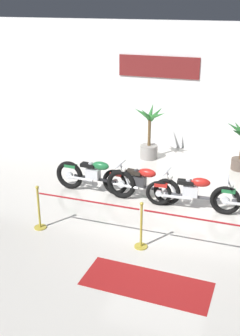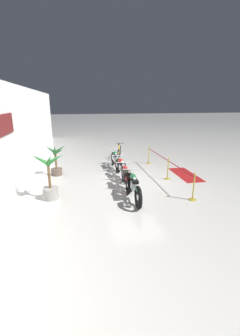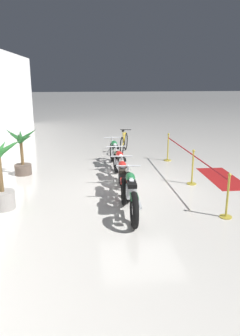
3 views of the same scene
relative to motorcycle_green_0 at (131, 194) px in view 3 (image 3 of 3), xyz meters
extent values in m
plane|color=silver|center=(2.01, -0.62, -0.48)|extent=(120.00, 120.00, 0.00)
torus|color=black|center=(0.75, -0.04, -0.08)|extent=(0.80, 0.18, 0.80)
torus|color=black|center=(-0.77, 0.04, -0.08)|extent=(0.80, 0.18, 0.80)
cylinder|color=silver|center=(0.75, -0.04, -0.08)|extent=(0.19, 0.09, 0.19)
cylinder|color=silver|center=(-0.77, 0.04, -0.08)|extent=(0.19, 0.09, 0.19)
cylinder|color=silver|center=(0.84, -0.04, 0.20)|extent=(0.31, 0.07, 0.59)
cube|color=silver|center=(-0.06, 0.01, 0.08)|extent=(0.37, 0.24, 0.26)
cylinder|color=silver|center=(-0.02, 0.00, 0.28)|extent=(0.18, 0.12, 0.24)
cylinder|color=silver|center=(-0.10, 0.01, 0.28)|extent=(0.18, 0.12, 0.24)
cylinder|color=silver|center=(-0.36, -0.12, -0.06)|extent=(0.70, 0.11, 0.07)
cube|color=black|center=(-0.01, 0.00, -0.06)|extent=(1.22, 0.13, 0.06)
ellipsoid|color=#1E6B38|center=(0.17, -0.01, 0.34)|extent=(0.47, 0.25, 0.22)
cube|color=black|center=(-0.19, 0.01, 0.30)|extent=(0.41, 0.22, 0.09)
cube|color=#1E6B38|center=(-0.72, 0.04, 0.20)|extent=(0.33, 0.18, 0.08)
cylinder|color=silver|center=(0.73, -0.04, 0.47)|extent=(0.07, 0.62, 0.04)
sphere|color=silver|center=(0.81, -0.04, 0.33)|extent=(0.14, 0.14, 0.14)
torus|color=black|center=(1.96, -0.01, -0.13)|extent=(0.72, 0.17, 0.71)
torus|color=black|center=(0.52, 0.10, -0.13)|extent=(0.72, 0.17, 0.71)
cylinder|color=silver|center=(1.96, -0.01, -0.13)|extent=(0.17, 0.09, 0.17)
cylinder|color=silver|center=(0.52, 0.10, -0.13)|extent=(0.17, 0.09, 0.17)
cylinder|color=silver|center=(2.05, -0.02, 0.16)|extent=(0.31, 0.08, 0.59)
cube|color=#2D2D30|center=(1.19, 0.05, 0.03)|extent=(0.38, 0.25, 0.26)
cylinder|color=#2D2D30|center=(1.23, 0.04, 0.23)|extent=(0.19, 0.12, 0.24)
cylinder|color=#2D2D30|center=(1.15, 0.05, 0.23)|extent=(0.19, 0.12, 0.24)
cylinder|color=silver|center=(0.88, -0.07, -0.11)|extent=(0.70, 0.13, 0.07)
cube|color=#47474C|center=(1.24, 0.04, -0.11)|extent=(1.15, 0.15, 0.06)
ellipsoid|color=#B21E19|center=(1.42, 0.03, 0.29)|extent=(0.48, 0.26, 0.22)
cube|color=black|center=(1.06, 0.06, 0.25)|extent=(0.41, 0.23, 0.09)
cube|color=#B21E19|center=(0.57, 0.10, 0.12)|extent=(0.33, 0.19, 0.08)
cylinder|color=silver|center=(1.94, -0.01, 0.42)|extent=(0.09, 0.62, 0.04)
sphere|color=silver|center=(2.02, -0.02, 0.28)|extent=(0.14, 0.14, 0.14)
torus|color=black|center=(3.43, 0.00, -0.15)|extent=(0.66, 0.14, 0.66)
torus|color=black|center=(1.77, -0.11, -0.15)|extent=(0.66, 0.14, 0.66)
cylinder|color=silver|center=(3.43, 0.00, -0.15)|extent=(0.16, 0.09, 0.16)
cylinder|color=silver|center=(1.77, -0.11, -0.15)|extent=(0.16, 0.09, 0.16)
cylinder|color=silver|center=(3.52, 0.00, 0.13)|extent=(0.31, 0.08, 0.59)
cube|color=silver|center=(2.55, -0.06, 0.01)|extent=(0.37, 0.24, 0.26)
cylinder|color=silver|center=(2.59, -0.06, 0.21)|extent=(0.19, 0.12, 0.24)
cylinder|color=silver|center=(2.51, -0.06, 0.21)|extent=(0.19, 0.12, 0.24)
cylinder|color=silver|center=(2.26, -0.22, -0.13)|extent=(0.70, 0.12, 0.07)
cube|color=#47474C|center=(2.60, -0.06, -0.13)|extent=(1.33, 0.15, 0.06)
ellipsoid|color=#B21E19|center=(2.78, -0.05, 0.27)|extent=(0.47, 0.25, 0.22)
cube|color=black|center=(2.42, -0.07, 0.23)|extent=(0.41, 0.23, 0.09)
cube|color=#B21E19|center=(1.82, -0.11, 0.09)|extent=(0.33, 0.18, 0.08)
cylinder|color=silver|center=(3.41, 0.00, 0.40)|extent=(0.08, 0.62, 0.04)
sphere|color=silver|center=(3.49, 0.00, 0.26)|extent=(0.14, 0.14, 0.14)
torus|color=black|center=(4.85, -0.01, -0.11)|extent=(0.74, 0.13, 0.74)
torus|color=black|center=(3.40, -0.05, -0.11)|extent=(0.74, 0.13, 0.74)
cylinder|color=silver|center=(4.85, -0.01, -0.11)|extent=(0.18, 0.09, 0.18)
cylinder|color=silver|center=(3.40, -0.05, -0.11)|extent=(0.18, 0.09, 0.18)
cylinder|color=silver|center=(4.94, -0.01, 0.17)|extent=(0.30, 0.06, 0.59)
cube|color=silver|center=(4.07, -0.03, 0.05)|extent=(0.37, 0.23, 0.26)
cylinder|color=silver|center=(4.11, -0.03, 0.25)|extent=(0.18, 0.12, 0.24)
cylinder|color=silver|center=(4.03, -0.04, 0.25)|extent=(0.18, 0.12, 0.24)
cylinder|color=silver|center=(3.78, -0.18, -0.09)|extent=(0.70, 0.09, 0.07)
cube|color=#47474C|center=(4.12, -0.03, -0.09)|extent=(1.16, 0.09, 0.06)
ellipsoid|color=#1E6B38|center=(4.30, -0.03, 0.31)|extent=(0.47, 0.23, 0.22)
cube|color=black|center=(3.94, -0.04, 0.27)|extent=(0.41, 0.21, 0.09)
cube|color=#1E6B38|center=(3.45, -0.05, 0.15)|extent=(0.32, 0.17, 0.08)
cylinder|color=silver|center=(4.83, -0.01, 0.44)|extent=(0.05, 0.62, 0.04)
sphere|color=silver|center=(4.91, -0.01, 0.30)|extent=(0.14, 0.14, 0.14)
torus|color=black|center=(6.80, -0.79, -0.11)|extent=(0.73, 0.26, 0.75)
torus|color=black|center=(5.82, -0.49, -0.11)|extent=(0.73, 0.26, 0.75)
cylinder|color=gold|center=(6.36, -0.65, 0.11)|extent=(0.58, 0.21, 0.43)
cylinder|color=gold|center=(6.31, -0.64, 0.31)|extent=(0.54, 0.19, 0.04)
cylinder|color=gold|center=(6.12, -0.58, 0.19)|extent=(0.15, 0.08, 0.55)
cube|color=black|center=(6.08, -0.57, 0.47)|extent=(0.20, 0.13, 0.05)
cylinder|color=gold|center=(6.02, -0.55, -0.11)|extent=(0.45, 0.16, 0.03)
cylinder|color=black|center=(6.74, -0.77, 0.41)|extent=(0.16, 0.47, 0.03)
cylinder|color=black|center=(6.23, -0.62, -0.19)|extent=(0.13, 0.08, 0.12)
cylinder|color=gray|center=(0.63, 3.03, -0.26)|extent=(0.57, 0.57, 0.44)
cylinder|color=brown|center=(0.63, 3.03, 0.42)|extent=(0.10, 0.10, 0.92)
cone|color=#337F38|center=(0.87, 3.00, 0.97)|extent=(0.60, 0.24, 0.37)
cone|color=#337F38|center=(0.59, 2.76, 1.03)|extent=(0.24, 0.67, 0.51)
cone|color=#337F38|center=(0.78, 2.87, 0.97)|extent=(0.45, 0.50, 0.45)
cylinder|color=brown|center=(3.51, 3.03, -0.32)|extent=(0.54, 0.54, 0.33)
cylinder|color=brown|center=(3.51, 3.03, 0.26)|extent=(0.10, 0.10, 0.81)
cone|color=#235B28|center=(3.69, 3.06, 0.78)|extent=(0.51, 0.23, 0.41)
cone|color=#235B28|center=(3.67, 3.16, 0.73)|extent=(0.47, 0.47, 0.40)
cone|color=#235B28|center=(3.47, 3.23, 0.83)|extent=(0.24, 0.55, 0.52)
cone|color=#235B28|center=(3.36, 3.15, 0.77)|extent=(0.47, 0.42, 0.45)
cone|color=#235B28|center=(3.28, 3.02, 0.79)|extent=(0.60, 0.18, 0.44)
cone|color=#235B28|center=(3.35, 2.86, 0.73)|extent=(0.46, 0.54, 0.42)
cone|color=#235B28|center=(3.51, 2.79, 0.82)|extent=(0.16, 0.61, 0.48)
cone|color=#235B28|center=(3.70, 2.87, 0.74)|extent=(0.52, 0.53, 0.43)
cylinder|color=gold|center=(-0.49, -2.11, -0.47)|extent=(0.28, 0.28, 0.03)
cylinder|color=gold|center=(-0.49, -2.11, 0.02)|extent=(0.05, 0.05, 0.95)
sphere|color=gold|center=(-0.49, -2.11, 0.53)|extent=(0.08, 0.08, 0.08)
cylinder|color=maroon|center=(0.71, -2.11, 0.40)|extent=(2.30, 0.04, 0.04)
cylinder|color=maroon|center=(3.33, -2.11, 0.40)|extent=(2.72, 0.04, 0.04)
cylinder|color=gold|center=(1.91, -2.11, -0.47)|extent=(0.28, 0.28, 0.03)
cylinder|color=gold|center=(1.91, -2.11, 0.02)|extent=(0.05, 0.05, 0.95)
sphere|color=gold|center=(1.91, -2.11, 0.53)|extent=(0.08, 0.08, 0.08)
cylinder|color=gold|center=(4.74, -2.11, -0.47)|extent=(0.28, 0.28, 0.03)
cylinder|color=gold|center=(4.74, -2.11, 0.02)|extent=(0.05, 0.05, 0.95)
sphere|color=gold|center=(4.74, -2.11, 0.53)|extent=(0.08, 0.08, 0.08)
cube|color=maroon|center=(2.36, -3.26, -0.48)|extent=(2.39, 1.00, 0.01)
camera|label=1|loc=(4.00, -9.41, 4.41)|focal=45.00mm
camera|label=2|loc=(-7.46, 1.96, 3.00)|focal=24.00mm
camera|label=3|loc=(-7.03, 1.07, 2.62)|focal=35.00mm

